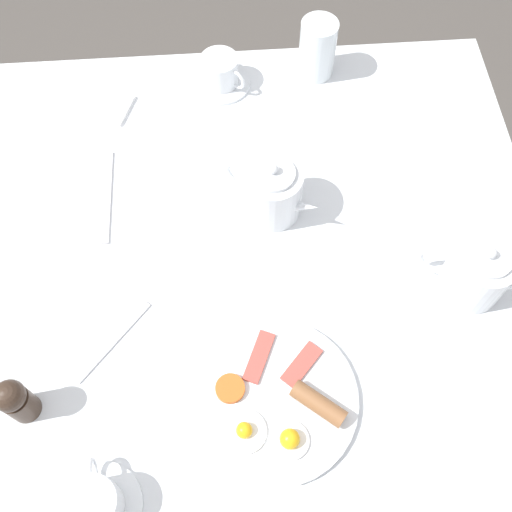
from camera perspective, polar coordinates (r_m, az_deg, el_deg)
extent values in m
plane|color=#4C4742|center=(1.75, 0.00, -11.41)|extent=(8.00, 8.00, 0.00)
cube|color=silver|center=(1.09, 0.00, -0.86)|extent=(1.06, 1.07, 0.03)
cylinder|color=brown|center=(1.71, -17.78, 6.86)|extent=(0.04, 0.04, 0.69)
cylinder|color=brown|center=(1.73, 15.20, 8.88)|extent=(0.04, 0.04, 0.69)
cylinder|color=white|center=(0.98, 1.69, -13.42)|extent=(0.27, 0.27, 0.01)
cylinder|color=white|center=(0.96, -1.12, -16.37)|extent=(0.07, 0.07, 0.00)
sphere|color=yellow|center=(0.95, -1.13, -16.26)|extent=(0.03, 0.03, 0.03)
cylinder|color=white|center=(0.96, 3.20, -17.13)|extent=(0.06, 0.06, 0.00)
sphere|color=yellow|center=(0.95, 3.24, -17.00)|extent=(0.03, 0.03, 0.03)
cylinder|color=brown|center=(0.97, 5.98, -13.81)|extent=(0.08, 0.09, 0.03)
cube|color=#B74C42|center=(0.99, 4.37, -10.27)|extent=(0.08, 0.08, 0.01)
cube|color=#B74C42|center=(0.99, 0.29, -9.57)|extent=(0.09, 0.06, 0.01)
cylinder|color=#D16023|center=(0.98, -2.47, -12.50)|extent=(0.05, 0.05, 0.01)
cylinder|color=white|center=(1.09, 1.55, 6.09)|extent=(0.11, 0.11, 0.11)
cylinder|color=white|center=(1.05, 1.63, 7.87)|extent=(0.08, 0.08, 0.01)
sphere|color=white|center=(1.04, 1.65, 8.29)|extent=(0.02, 0.02, 0.02)
cone|color=white|center=(1.07, 4.82, 4.70)|extent=(0.05, 0.06, 0.05)
torus|color=white|center=(1.11, -1.07, 7.46)|extent=(0.06, 0.07, 0.09)
cylinder|color=white|center=(1.08, 20.29, -1.53)|extent=(0.11, 0.11, 0.11)
cylinder|color=white|center=(1.03, 21.28, -0.09)|extent=(0.08, 0.08, 0.01)
sphere|color=white|center=(1.02, 21.51, 0.26)|extent=(0.02, 0.02, 0.02)
torus|color=white|center=(1.07, 17.33, -0.45)|extent=(0.05, 0.08, 0.09)
cylinder|color=white|center=(0.99, -14.72, -22.14)|extent=(0.13, 0.13, 0.01)
cylinder|color=white|center=(0.95, -15.22, -21.90)|extent=(0.08, 0.08, 0.06)
cylinder|color=brown|center=(0.96, -15.11, -21.96)|extent=(0.07, 0.07, 0.05)
torus|color=white|center=(0.96, -15.29, -19.35)|extent=(0.05, 0.01, 0.05)
cylinder|color=white|center=(1.34, -3.40, 16.23)|extent=(0.13, 0.13, 0.01)
cylinder|color=white|center=(1.31, -3.49, 17.27)|extent=(0.08, 0.08, 0.06)
cylinder|color=brown|center=(1.32, -3.47, 17.04)|extent=(0.07, 0.07, 0.05)
torus|color=white|center=(1.29, -1.94, 16.47)|extent=(0.04, 0.04, 0.05)
cylinder|color=white|center=(1.32, 5.86, 19.04)|extent=(0.08, 0.08, 0.13)
cylinder|color=#38281E|center=(1.02, -21.51, -12.97)|extent=(0.05, 0.05, 0.06)
sphere|color=#38281E|center=(0.98, -22.44, -12.20)|extent=(0.05, 0.05, 0.05)
cube|color=white|center=(1.33, -14.73, 13.81)|extent=(0.12, 0.15, 0.01)
cube|color=silver|center=(1.05, -13.43, -7.86)|extent=(0.14, 0.12, 0.00)
cube|color=silver|center=(1.18, -13.96, 5.56)|extent=(0.21, 0.01, 0.00)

